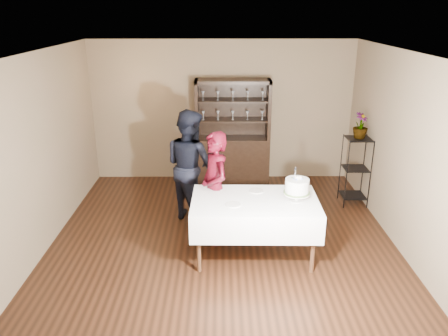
{
  "coord_description": "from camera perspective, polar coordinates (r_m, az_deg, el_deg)",
  "views": [
    {
      "loc": [
        -0.02,
        -5.78,
        3.24
      ],
      "look_at": [
        0.02,
        0.1,
        1.07
      ],
      "focal_mm": 35.0,
      "sensor_mm": 36.0,
      "label": 1
    }
  ],
  "objects": [
    {
      "name": "back_wall",
      "position": [
        8.49,
        -0.26,
        7.4
      ],
      "size": [
        5.0,
        0.02,
        2.7
      ],
      "primitive_type": "cube",
      "color": "#726549",
      "rests_on": "floor"
    },
    {
      "name": "ceiling",
      "position": [
        5.81,
        -0.2,
        14.92
      ],
      "size": [
        5.0,
        5.0,
        0.0
      ],
      "primitive_type": "plane",
      "rotation": [
        3.14,
        0.0,
        0.0
      ],
      "color": "silver",
      "rests_on": "back_wall"
    },
    {
      "name": "cake",
      "position": [
        5.78,
        9.51,
        -2.5
      ],
      "size": [
        0.4,
        0.4,
        0.48
      ],
      "rotation": [
        0.0,
        0.0,
        0.4
      ],
      "color": "silver",
      "rests_on": "cake_table"
    },
    {
      "name": "woman",
      "position": [
        6.21,
        -1.21,
        -2.64
      ],
      "size": [
        0.61,
        0.71,
        1.65
      ],
      "primitive_type": "imported",
      "rotation": [
        0.0,
        0.0,
        -1.15
      ],
      "color": "#380510",
      "rests_on": "floor"
    },
    {
      "name": "plate_far",
      "position": [
        6.07,
        4.23,
        -2.99
      ],
      "size": [
        0.26,
        0.26,
        0.01
      ],
      "primitive_type": "cylinder",
      "rotation": [
        0.0,
        0.0,
        -0.36
      ],
      "color": "silver",
      "rests_on": "cake_table"
    },
    {
      "name": "potted_plant",
      "position": [
        7.59,
        17.41,
        5.31
      ],
      "size": [
        0.34,
        0.34,
        0.43
      ],
      "primitive_type": "imported",
      "rotation": [
        0.0,
        0.0,
        0.75
      ],
      "color": "#517336",
      "rests_on": "plant_etagere"
    },
    {
      "name": "floor",
      "position": [
        6.63,
        -0.17,
        -9.01
      ],
      "size": [
        5.0,
        5.0,
        0.0
      ],
      "primitive_type": "plane",
      "color": "black",
      "rests_on": "ground"
    },
    {
      "name": "china_hutch",
      "position": [
        8.44,
        1.11,
        2.49
      ],
      "size": [
        1.4,
        0.48,
        2.0
      ],
      "color": "black",
      "rests_on": "floor"
    },
    {
      "name": "plate_near",
      "position": [
        5.65,
        1.19,
        -4.79
      ],
      "size": [
        0.23,
        0.23,
        0.01
      ],
      "primitive_type": "cylinder",
      "rotation": [
        0.0,
        0.0,
        -0.18
      ],
      "color": "silver",
      "rests_on": "cake_table"
    },
    {
      "name": "cake_table",
      "position": [
        5.9,
        4.02,
        -5.91
      ],
      "size": [
        1.7,
        1.06,
        0.84
      ],
      "rotation": [
        0.0,
        0.0,
        -0.02
      ],
      "color": "white",
      "rests_on": "floor"
    },
    {
      "name": "plant_etagere",
      "position": [
        7.79,
        16.79,
        -0.04
      ],
      "size": [
        0.42,
        0.42,
        1.2
      ],
      "color": "black",
      "rests_on": "floor"
    },
    {
      "name": "wall_right",
      "position": [
        6.59,
        22.14,
        2.05
      ],
      "size": [
        0.02,
        5.0,
        2.7
      ],
      "primitive_type": "cube",
      "color": "#726549",
      "rests_on": "floor"
    },
    {
      "name": "man",
      "position": [
        6.9,
        -4.44,
        0.34
      ],
      "size": [
        1.1,
        1.1,
        1.8
      ],
      "primitive_type": "imported",
      "rotation": [
        0.0,
        0.0,
        2.34
      ],
      "color": "black",
      "rests_on": "floor"
    },
    {
      "name": "wall_left",
      "position": [
        6.57,
        -22.57,
        1.94
      ],
      "size": [
        0.02,
        5.0,
        2.7
      ],
      "primitive_type": "cube",
      "color": "#726549",
      "rests_on": "floor"
    }
  ]
}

